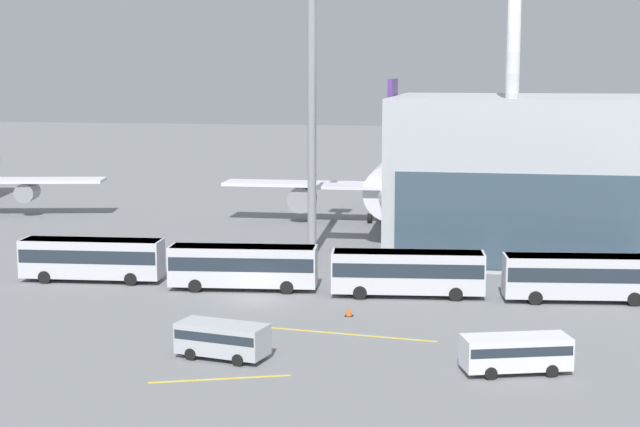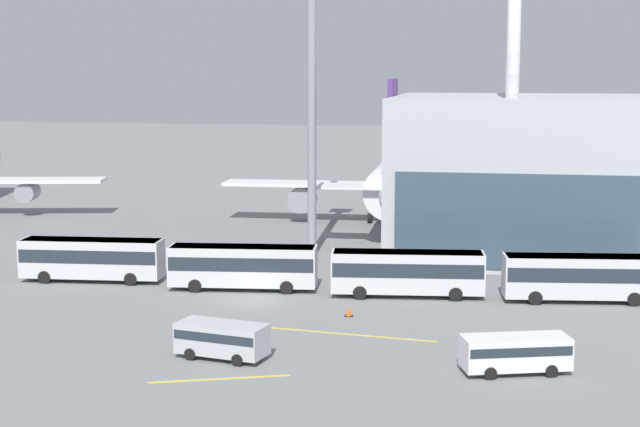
{
  "view_description": "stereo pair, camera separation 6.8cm",
  "coord_description": "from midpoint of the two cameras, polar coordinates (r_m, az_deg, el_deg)",
  "views": [
    {
      "loc": [
        16.88,
        -66.59,
        16.46
      ],
      "look_at": [
        1.79,
        16.41,
        4.0
      ],
      "focal_mm": 55.0,
      "sensor_mm": 36.0,
      "label": 1
    },
    {
      "loc": [
        16.94,
        -66.57,
        16.46
      ],
      "look_at": [
        1.79,
        16.41,
        4.0
      ],
      "focal_mm": 55.0,
      "sensor_mm": 36.0,
      "label": 2
    }
  ],
  "objects": [
    {
      "name": "shuttle_bus_0",
      "position": [
        78.51,
        -13.16,
        -2.47
      ],
      "size": [
        11.22,
        3.34,
        3.33
      ],
      "rotation": [
        0.0,
        0.0,
        0.07
      ],
      "color": "silver",
      "rests_on": "ground_plane"
    },
    {
      "name": "ground_plane",
      "position": [
        70.64,
        -3.86,
        -5.09
      ],
      "size": [
        440.0,
        440.0,
        0.0
      ],
      "primitive_type": "plane",
      "color": "slate"
    },
    {
      "name": "airliner_at_gate_far",
      "position": [
        105.72,
        4.82,
        2.17
      ],
      "size": [
        38.82,
        39.17,
        15.59
      ],
      "rotation": [
        0.0,
        0.0,
        1.6
      ],
      "color": "white",
      "rests_on": "ground_plane"
    },
    {
      "name": "lane_stripe_3",
      "position": [
        61.93,
        1.31,
        -7.01
      ],
      "size": [
        11.93,
        1.76,
        0.01
      ],
      "primitive_type": "cube",
      "rotation": [
        0.0,
        0.0,
        -0.13
      ],
      "color": "yellow",
      "rests_on": "ground_plane"
    },
    {
      "name": "service_van_crossing",
      "position": [
        54.96,
        11.29,
        -7.86
      ],
      "size": [
        6.21,
        3.76,
        2.05
      ],
      "rotation": [
        0.0,
        0.0,
        3.45
      ],
      "color": "silver",
      "rests_on": "ground_plane"
    },
    {
      "name": "traffic_cone_1",
      "position": [
        66.19,
        1.67,
        -5.7
      ],
      "size": [
        0.57,
        0.57,
        0.69
      ],
      "color": "black",
      "rests_on": "ground_plane"
    },
    {
      "name": "floodlight_mast",
      "position": [
        86.21,
        -0.5,
        8.96
      ],
      "size": [
        2.46,
        2.46,
        30.02
      ],
      "color": "gray",
      "rests_on": "ground_plane"
    },
    {
      "name": "shuttle_bus_3",
      "position": [
        72.27,
        14.98,
        -3.47
      ],
      "size": [
        11.29,
        3.84,
        3.33
      ],
      "rotation": [
        0.0,
        0.0,
        0.12
      ],
      "color": "silver",
      "rests_on": "ground_plane"
    },
    {
      "name": "shuttle_bus_1",
      "position": [
        73.78,
        -4.53,
        -2.97
      ],
      "size": [
        11.26,
        3.63,
        3.33
      ],
      "rotation": [
        0.0,
        0.0,
        0.1
      ],
      "color": "silver",
      "rests_on": "ground_plane"
    },
    {
      "name": "service_van_foreground",
      "position": [
        56.82,
        -5.73,
        -7.19
      ],
      "size": [
        5.54,
        3.19,
        2.05
      ],
      "rotation": [
        0.0,
        0.0,
        -0.21
      ],
      "color": "#B2B7BC",
      "rests_on": "ground_plane"
    },
    {
      "name": "lane_stripe_1",
      "position": [
        53.5,
        -5.86,
        -9.56
      ],
      "size": [
        7.26,
        2.87,
        0.01
      ],
      "primitive_type": "cube",
      "rotation": [
        0.0,
        0.0,
        0.35
      ],
      "color": "yellow",
      "rests_on": "ground_plane"
    },
    {
      "name": "shuttle_bus_2",
      "position": [
        71.65,
        5.1,
        -3.32
      ],
      "size": [
        11.27,
        3.71,
        3.33
      ],
      "rotation": [
        0.0,
        0.0,
        0.11
      ],
      "color": "silver",
      "rests_on": "ground_plane"
    }
  ]
}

